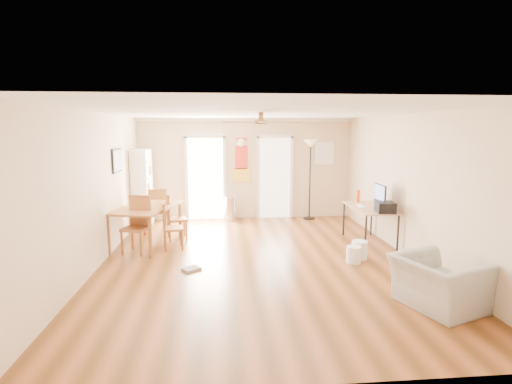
{
  "coord_description": "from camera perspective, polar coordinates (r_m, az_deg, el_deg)",
  "views": [
    {
      "loc": [
        -0.65,
        -6.73,
        2.31
      ],
      "look_at": [
        0.0,
        0.6,
        1.15
      ],
      "focal_mm": 27.77,
      "sensor_mm": 36.0,
      "label": 1
    }
  ],
  "objects": [
    {
      "name": "floor",
      "position": [
        7.15,
        0.43,
        -9.9
      ],
      "size": [
        7.0,
        7.0,
        0.0
      ],
      "primitive_type": "plane",
      "color": "brown",
      "rests_on": "ground"
    },
    {
      "name": "ceiling",
      "position": [
        6.77,
        0.46,
        11.41
      ],
      "size": [
        5.5,
        7.0,
        0.0
      ],
      "primitive_type": null,
      "color": "silver",
      "rests_on": "floor"
    },
    {
      "name": "wall_back",
      "position": [
        10.3,
        -1.43,
        3.33
      ],
      "size": [
        5.5,
        0.04,
        2.6
      ],
      "primitive_type": null,
      "color": "beige",
      "rests_on": "floor"
    },
    {
      "name": "wall_front",
      "position": [
        3.45,
        6.09,
        -8.15
      ],
      "size": [
        5.5,
        0.04,
        2.6
      ],
      "primitive_type": null,
      "color": "beige",
      "rests_on": "floor"
    },
    {
      "name": "wall_left",
      "position": [
        7.13,
        -22.15,
        0.14
      ],
      "size": [
        0.04,
        7.0,
        2.6
      ],
      "primitive_type": null,
      "color": "beige",
      "rests_on": "floor"
    },
    {
      "name": "wall_right",
      "position": [
        7.61,
        21.52,
        0.7
      ],
      "size": [
        0.04,
        7.0,
        2.6
      ],
      "primitive_type": null,
      "color": "beige",
      "rests_on": "floor"
    },
    {
      "name": "crown_molding",
      "position": [
        6.77,
        0.46,
        11.07
      ],
      "size": [
        5.5,
        7.0,
        0.08
      ],
      "primitive_type": null,
      "color": "white",
      "rests_on": "wall_back"
    },
    {
      "name": "kitchen_doorway",
      "position": [
        10.3,
        -7.26,
        1.86
      ],
      "size": [
        0.9,
        0.1,
        2.1
      ],
      "primitive_type": null,
      "color": "white",
      "rests_on": "wall_back"
    },
    {
      "name": "bathroom_doorway",
      "position": [
        10.39,
        2.71,
        1.99
      ],
      "size": [
        0.8,
        0.1,
        2.1
      ],
      "primitive_type": null,
      "color": "white",
      "rests_on": "wall_back"
    },
    {
      "name": "wall_decal",
      "position": [
        10.26,
        -2.13,
        4.7
      ],
      "size": [
        0.46,
        0.03,
        1.1
      ],
      "primitive_type": "cube",
      "color": "red",
      "rests_on": "wall_back"
    },
    {
      "name": "ac_grille",
      "position": [
        10.57,
        9.78,
        5.52
      ],
      "size": [
        0.5,
        0.04,
        0.6
      ],
      "primitive_type": "cube",
      "color": "white",
      "rests_on": "wall_back"
    },
    {
      "name": "framed_poster",
      "position": [
        8.42,
        -19.38,
        4.29
      ],
      "size": [
        0.04,
        0.66,
        0.48
      ],
      "primitive_type": "cube",
      "color": "black",
      "rests_on": "wall_left"
    },
    {
      "name": "ceiling_fan",
      "position": [
        6.47,
        0.72,
        10.01
      ],
      "size": [
        1.24,
        1.24,
        0.2
      ],
      "primitive_type": null,
      "color": "#593819",
      "rests_on": "ceiling"
    },
    {
      "name": "bookshelf",
      "position": [
        9.89,
        -16.07,
        0.54
      ],
      "size": [
        0.58,
        0.9,
        1.85
      ],
      "primitive_type": null,
      "rotation": [
        0.0,
        0.0,
        -0.27
      ],
      "color": "white",
      "rests_on": "floor"
    },
    {
      "name": "dining_table",
      "position": [
        8.27,
        -15.43,
        -4.76
      ],
      "size": [
        1.34,
        1.78,
        0.79
      ],
      "primitive_type": null,
      "rotation": [
        0.0,
        0.0,
        -0.27
      ],
      "color": "brown",
      "rests_on": "floor"
    },
    {
      "name": "dining_chair_right_a",
      "position": [
        8.57,
        -11.33,
        -3.5
      ],
      "size": [
        0.48,
        0.48,
        0.97
      ],
      "primitive_type": null,
      "rotation": [
        0.0,
        0.0,
        1.79
      ],
      "color": "#A76A35",
      "rests_on": "floor"
    },
    {
      "name": "dining_chair_right_b",
      "position": [
        7.9,
        -11.87,
        -4.8
      ],
      "size": [
        0.44,
        0.44,
        0.92
      ],
      "primitive_type": null,
      "rotation": [
        0.0,
        0.0,
        1.75
      ],
      "color": "#AD7038",
      "rests_on": "floor"
    },
    {
      "name": "dining_chair_near",
      "position": [
        7.8,
        -16.94,
        -4.61
      ],
      "size": [
        0.55,
        0.55,
        1.07
      ],
      "primitive_type": null,
      "rotation": [
        0.0,
        0.0,
        -0.29
      ],
      "color": "#AA6F36",
      "rests_on": "floor"
    },
    {
      "name": "dining_chair_far",
      "position": [
        9.43,
        -13.99,
        -2.44
      ],
      "size": [
        0.47,
        0.47,
        0.98
      ],
      "primitive_type": null,
      "rotation": [
        0.0,
        0.0,
        3.32
      ],
      "color": "#A97236",
      "rests_on": "floor"
    },
    {
      "name": "trash_can",
      "position": [
        10.15,
        -3.77,
        -2.42
      ],
      "size": [
        0.36,
        0.36,
        0.62
      ],
      "primitive_type": "cylinder",
      "rotation": [
        0.0,
        0.0,
        0.29
      ],
      "color": "silver",
      "rests_on": "floor"
    },
    {
      "name": "torchiere_lamp",
      "position": [
        10.31,
        7.78,
        1.76
      ],
      "size": [
        0.47,
        0.47,
        2.06
      ],
      "primitive_type": null,
      "rotation": [
        0.0,
        0.0,
        0.24
      ],
      "color": "black",
      "rests_on": "floor"
    },
    {
      "name": "computer_desk",
      "position": [
        8.44,
        15.93,
        -4.62
      ],
      "size": [
        0.71,
        1.41,
        0.76
      ],
      "primitive_type": null,
      "color": "tan",
      "rests_on": "floor"
    },
    {
      "name": "imac",
      "position": [
        8.18,
        17.42,
        -0.65
      ],
      "size": [
        0.22,
        0.53,
        0.49
      ],
      "primitive_type": null,
      "rotation": [
        0.0,
        0.0,
        -0.28
      ],
      "color": "black",
      "rests_on": "computer_desk"
    },
    {
      "name": "keyboard",
      "position": [
        8.4,
        14.88,
        -1.96
      ],
      "size": [
        0.15,
        0.37,
        0.01
      ],
      "primitive_type": "cube",
      "rotation": [
        0.0,
        0.0,
        -0.08
      ],
      "color": "white",
      "rests_on": "computer_desk"
    },
    {
      "name": "printer",
      "position": [
        7.91,
        18.11,
        -2.08
      ],
      "size": [
        0.38,
        0.42,
        0.2
      ],
      "primitive_type": "cube",
      "rotation": [
        0.0,
        0.0,
        -0.13
      ],
      "color": "black",
      "rests_on": "computer_desk"
    },
    {
      "name": "orange_bottle",
      "position": [
        8.86,
        14.45,
        -0.55
      ],
      "size": [
        0.1,
        0.1,
        0.27
      ],
      "primitive_type": "cylinder",
      "rotation": [
        0.0,
        0.0,
        -0.18
      ],
      "color": "#DE5013",
      "rests_on": "computer_desk"
    },
    {
      "name": "wastebasket_a",
      "position": [
        7.22,
        13.9,
        -8.73
      ],
      "size": [
        0.31,
        0.31,
        0.3
      ],
      "primitive_type": "cylinder",
      "rotation": [
        0.0,
        0.0,
        0.23
      ],
      "color": "white",
      "rests_on": "floor"
    },
    {
      "name": "wastebasket_b",
      "position": [
        7.46,
        14.7,
        -8.06
      ],
      "size": [
        0.36,
        0.36,
        0.33
      ],
      "primitive_type": "cylinder",
      "rotation": [
        0.0,
        0.0,
        0.32
      ],
      "color": "white",
      "rests_on": "floor"
    },
    {
      "name": "floor_cloth",
      "position": [
        6.8,
        -9.29,
        -10.87
      ],
      "size": [
        0.35,
        0.33,
        0.04
      ],
      "primitive_type": "cube",
      "rotation": [
        0.0,
        0.0,
        0.62
      ],
      "color": "gray",
      "rests_on": "floor"
    },
    {
      "name": "armchair",
      "position": [
        5.8,
        24.72,
        -11.84
      ],
      "size": [
        1.18,
        1.26,
        0.66
      ],
      "primitive_type": "imported",
      "rotation": [
        0.0,
        0.0,
        1.91
      ],
      "color": "#A09F9B",
      "rests_on": "floor"
    }
  ]
}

